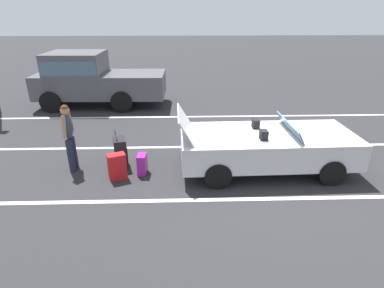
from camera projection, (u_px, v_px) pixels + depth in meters
ground_plane at (264, 168)px, 7.77m from camera, size 80.00×80.00×0.00m
lot_line_near at (280, 199)px, 6.54m from camera, size 18.00×0.12×0.01m
lot_line_mid at (253, 146)px, 9.01m from camera, size 18.00×0.12×0.01m
lot_line_far at (237, 116)px, 11.48m from camera, size 18.00×0.12×0.01m
convertible_car at (274, 146)px, 7.54m from camera, size 4.25×1.92×1.50m
suitcase_large_black at (121, 152)px, 7.76m from camera, size 0.40×0.54×0.94m
suitcase_medium_bright at (117, 167)px, 7.20m from camera, size 0.46×0.38×0.62m
suitcase_small_carryon at (142, 164)px, 7.43m from camera, size 0.22×0.35×0.50m
traveler_person at (69, 134)px, 7.35m from camera, size 0.23×0.60×1.65m
parked_pickup_truck_near at (90, 78)px, 12.36m from camera, size 5.04×2.15×2.10m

